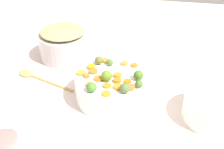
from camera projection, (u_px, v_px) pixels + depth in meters
The scene contains 31 objects.
tabletop at pixel (111, 97), 1.23m from camera, with size 2.40×2.40×0.02m, color beige.
serving_bowl_carrots at pixel (112, 87), 1.18m from camera, with size 0.29×0.29×0.10m, color white.
metal_pot at pixel (64, 46), 1.45m from camera, with size 0.24×0.24×0.13m, color #BEB6BD.
stuffing_mound at pixel (63, 31), 1.41m from camera, with size 0.22×0.22×0.03m, color tan.
carrot_slice_0 at pixel (91, 67), 1.20m from camera, with size 0.03×0.03×0.01m, color orange.
carrot_slice_1 at pixel (106, 94), 1.05m from camera, with size 0.03×0.03×0.01m, color orange.
carrot_slice_2 at pixel (89, 85), 1.09m from camera, with size 0.02×0.02×0.01m, color orange.
carrot_slice_3 at pixel (81, 73), 1.16m from camera, with size 0.04×0.04×0.01m, color orange.
carrot_slice_4 at pixel (87, 76), 1.14m from camera, with size 0.02×0.02×0.01m, color orange.
carrot_slice_5 at pixel (118, 87), 1.08m from camera, with size 0.03×0.03×0.01m, color orange.
carrot_slice_6 at pixel (117, 80), 1.12m from camera, with size 0.03×0.03×0.01m, color orange.
carrot_slice_7 at pixel (134, 65), 1.21m from camera, with size 0.03×0.03×0.01m, color orange.
carrot_slice_8 at pixel (124, 64), 1.22m from camera, with size 0.03×0.03×0.01m, color orange.
carrot_slice_9 at pixel (105, 61), 1.24m from camera, with size 0.03×0.03×0.01m, color orange.
carrot_slice_10 at pixel (127, 81), 1.11m from camera, with size 0.03×0.03×0.01m, color orange.
carrot_slice_11 at pixel (93, 72), 1.17m from camera, with size 0.04×0.04×0.01m, color orange.
carrot_slice_12 at pixel (130, 87), 1.08m from camera, with size 0.03×0.03×0.01m, color orange.
carrot_slice_13 at pixel (118, 75), 1.15m from camera, with size 0.03×0.03×0.01m, color orange.
carrot_slice_14 at pixel (107, 86), 1.09m from camera, with size 0.03×0.03×0.01m, color orange.
carrot_slice_15 at pixel (98, 79), 1.13m from camera, with size 0.03×0.03×0.01m, color orange.
brussels_sprout_0 at pixel (99, 60), 1.22m from camera, with size 0.04×0.04×0.04m, color #5F6B2A.
brussels_sprout_1 at pixel (125, 88), 1.05m from camera, with size 0.04×0.04×0.04m, color #516C38.
brussels_sprout_2 at pixel (139, 84), 1.08m from camera, with size 0.03×0.03×0.03m, color #466C27.
brussels_sprout_3 at pixel (110, 62), 1.21m from camera, with size 0.03×0.03×0.03m, color #4B702A.
brussels_sprout_4 at pixel (138, 75), 1.12m from camera, with size 0.04×0.04×0.04m, color #4A7124.
brussels_sprout_5 at pixel (107, 76), 1.12m from camera, with size 0.04×0.04×0.04m, color olive.
brussels_sprout_6 at pixel (92, 87), 1.06m from camera, with size 0.04×0.04×0.04m, color #497F2F.
wooden_spoon at pixel (33, 76), 1.33m from camera, with size 0.13×0.30×0.01m.
casserole_dish at pixel (215, 108), 1.08m from camera, with size 0.23×0.23×0.09m, color white.
ham_plate at pixel (10, 142), 0.99m from camera, with size 0.22×0.22×0.01m, color white.
ham_slice_main at pixel (2, 141), 0.98m from camera, with size 0.12×0.10×0.02m, color #CA736E.
Camera 1 is at (0.95, 0.18, 0.77)m, focal length 46.83 mm.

